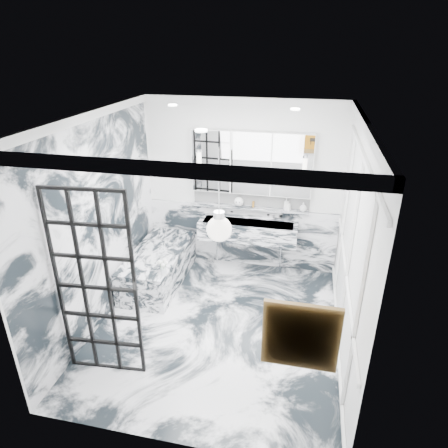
% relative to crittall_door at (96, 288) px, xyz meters
% --- Properties ---
extents(floor, '(3.60, 3.60, 0.00)m').
position_rel_crittall_door_xyz_m(floor, '(1.10, 1.02, -1.13)').
color(floor, white).
rests_on(floor, ground).
extents(ceiling, '(3.60, 3.60, 0.00)m').
position_rel_crittall_door_xyz_m(ceiling, '(1.10, 1.02, 1.67)').
color(ceiling, white).
rests_on(ceiling, wall_back).
extents(wall_back, '(3.60, 0.00, 3.60)m').
position_rel_crittall_door_xyz_m(wall_back, '(1.10, 2.82, 0.27)').
color(wall_back, white).
rests_on(wall_back, floor).
extents(wall_front, '(3.60, 0.00, 3.60)m').
position_rel_crittall_door_xyz_m(wall_front, '(1.10, -0.78, 0.27)').
color(wall_front, white).
rests_on(wall_front, floor).
extents(wall_left, '(0.00, 3.60, 3.60)m').
position_rel_crittall_door_xyz_m(wall_left, '(-0.50, 1.02, 0.27)').
color(wall_left, white).
rests_on(wall_left, floor).
extents(wall_right, '(0.00, 3.60, 3.60)m').
position_rel_crittall_door_xyz_m(wall_right, '(2.70, 1.02, 0.27)').
color(wall_right, white).
rests_on(wall_right, floor).
extents(marble_clad_back, '(3.18, 0.05, 1.05)m').
position_rel_crittall_door_xyz_m(marble_clad_back, '(1.10, 2.79, -0.60)').
color(marble_clad_back, white).
rests_on(marble_clad_back, floor).
extents(marble_clad_left, '(0.02, 3.56, 2.68)m').
position_rel_crittall_door_xyz_m(marble_clad_left, '(-0.48, 1.02, 0.21)').
color(marble_clad_left, white).
rests_on(marble_clad_left, floor).
extents(panel_molding, '(0.03, 3.40, 2.30)m').
position_rel_crittall_door_xyz_m(panel_molding, '(2.68, 1.02, 0.17)').
color(panel_molding, white).
rests_on(panel_molding, floor).
extents(soap_bottle_a, '(0.09, 0.09, 0.20)m').
position_rel_crittall_door_xyz_m(soap_bottle_a, '(1.83, 2.73, 0.06)').
color(soap_bottle_a, '#8C5919').
rests_on(soap_bottle_a, ledge).
extents(soap_bottle_b, '(0.09, 0.09, 0.15)m').
position_rel_crittall_door_xyz_m(soap_bottle_b, '(1.87, 2.73, 0.04)').
color(soap_bottle_b, '#4C4C51').
rests_on(soap_bottle_b, ledge).
extents(soap_bottle_c, '(0.13, 0.13, 0.15)m').
position_rel_crittall_door_xyz_m(soap_bottle_c, '(2.10, 2.73, 0.03)').
color(soap_bottle_c, silver).
rests_on(soap_bottle_c, ledge).
extents(face_pot, '(0.16, 0.16, 0.16)m').
position_rel_crittall_door_xyz_m(face_pot, '(1.07, 2.73, 0.04)').
color(face_pot, white).
rests_on(face_pot, ledge).
extents(amber_bottle, '(0.04, 0.04, 0.10)m').
position_rel_crittall_door_xyz_m(amber_bottle, '(1.30, 2.73, 0.01)').
color(amber_bottle, '#8C5919').
rests_on(amber_bottle, ledge).
extents(flower_vase, '(0.08, 0.08, 0.12)m').
position_rel_crittall_door_xyz_m(flower_vase, '(0.27, 1.27, -0.52)').
color(flower_vase, silver).
rests_on(flower_vase, bathtub).
extents(crittall_door, '(0.88, 0.10, 2.26)m').
position_rel_crittall_door_xyz_m(crittall_door, '(0.00, 0.00, 0.00)').
color(crittall_door, black).
rests_on(crittall_door, floor).
extents(artwork, '(0.49, 0.05, 0.49)m').
position_rel_crittall_door_xyz_m(artwork, '(2.18, -0.74, 0.35)').
color(artwork, '#B98013').
rests_on(artwork, wall_front).
extents(pendant_light, '(0.23, 0.23, 0.23)m').
position_rel_crittall_door_xyz_m(pendant_light, '(1.38, -0.06, 0.87)').
color(pendant_light, white).
rests_on(pendant_light, ceiling).
extents(trough_sink, '(1.60, 0.45, 0.30)m').
position_rel_crittall_door_xyz_m(trough_sink, '(1.25, 2.57, -0.40)').
color(trough_sink, silver).
rests_on(trough_sink, wall_back).
extents(ledge, '(1.90, 0.14, 0.04)m').
position_rel_crittall_door_xyz_m(ledge, '(1.25, 2.74, -0.06)').
color(ledge, silver).
rests_on(ledge, wall_back).
extents(subway_tile, '(1.90, 0.03, 0.23)m').
position_rel_crittall_door_xyz_m(subway_tile, '(1.25, 2.80, 0.08)').
color(subway_tile, white).
rests_on(subway_tile, wall_back).
extents(mirror_cabinet, '(1.90, 0.16, 1.00)m').
position_rel_crittall_door_xyz_m(mirror_cabinet, '(1.25, 2.74, 0.69)').
color(mirror_cabinet, white).
rests_on(mirror_cabinet, wall_back).
extents(sconce_left, '(0.07, 0.07, 0.40)m').
position_rel_crittall_door_xyz_m(sconce_left, '(0.43, 2.65, 0.65)').
color(sconce_left, white).
rests_on(sconce_left, mirror_cabinet).
extents(sconce_right, '(0.07, 0.07, 0.40)m').
position_rel_crittall_door_xyz_m(sconce_right, '(2.07, 2.65, 0.65)').
color(sconce_right, white).
rests_on(sconce_right, mirror_cabinet).
extents(bathtub, '(0.75, 1.65, 0.55)m').
position_rel_crittall_door_xyz_m(bathtub, '(-0.07, 1.91, -0.85)').
color(bathtub, silver).
rests_on(bathtub, floor).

